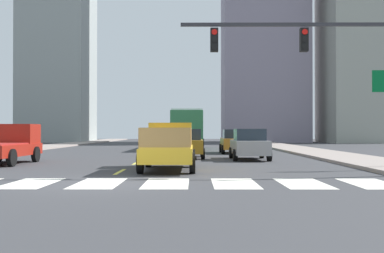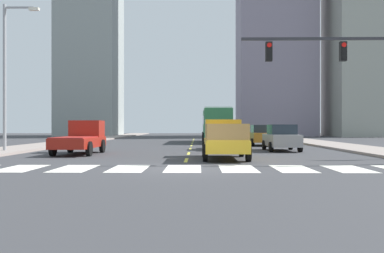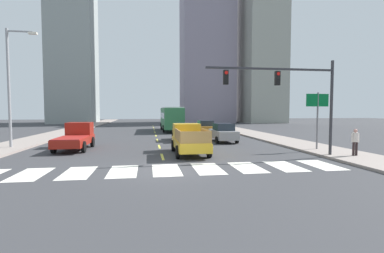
# 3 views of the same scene
# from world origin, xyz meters

# --- Properties ---
(ground_plane) EXTENTS (160.00, 160.00, 0.00)m
(ground_plane) POSITION_xyz_m (0.00, 0.00, 0.00)
(ground_plane) COLOR #39393C
(sidewalk_right) EXTENTS (3.63, 110.00, 0.15)m
(sidewalk_right) POSITION_xyz_m (11.65, 18.00, 0.07)
(sidewalk_right) COLOR gray
(sidewalk_right) RESTS_ON ground
(sidewalk_left) EXTENTS (3.63, 110.00, 0.15)m
(sidewalk_left) POSITION_xyz_m (-11.65, 18.00, 0.07)
(sidewalk_left) COLOR gray
(sidewalk_left) RESTS_ON ground
(crosswalk_stripe_1) EXTENTS (1.35, 2.87, 0.01)m
(crosswalk_stripe_1) POSITION_xyz_m (-6.22, 0.00, 0.00)
(crosswalk_stripe_1) COLOR silver
(crosswalk_stripe_1) RESTS_ON ground
(crosswalk_stripe_2) EXTENTS (1.35, 2.87, 0.01)m
(crosswalk_stripe_2) POSITION_xyz_m (-4.15, 0.00, 0.00)
(crosswalk_stripe_2) COLOR silver
(crosswalk_stripe_2) RESTS_ON ground
(crosswalk_stripe_3) EXTENTS (1.35, 2.87, 0.01)m
(crosswalk_stripe_3) POSITION_xyz_m (-2.07, 0.00, 0.00)
(crosswalk_stripe_3) COLOR silver
(crosswalk_stripe_3) RESTS_ON ground
(crosswalk_stripe_4) EXTENTS (1.35, 2.87, 0.01)m
(crosswalk_stripe_4) POSITION_xyz_m (0.00, 0.00, 0.00)
(crosswalk_stripe_4) COLOR silver
(crosswalk_stripe_4) RESTS_ON ground
(crosswalk_stripe_5) EXTENTS (1.35, 2.87, 0.01)m
(crosswalk_stripe_5) POSITION_xyz_m (2.07, 0.00, 0.00)
(crosswalk_stripe_5) COLOR silver
(crosswalk_stripe_5) RESTS_ON ground
(crosswalk_stripe_6) EXTENTS (1.35, 2.87, 0.01)m
(crosswalk_stripe_6) POSITION_xyz_m (4.15, 0.00, 0.00)
(crosswalk_stripe_6) COLOR silver
(crosswalk_stripe_6) RESTS_ON ground
(crosswalk_stripe_7) EXTENTS (1.35, 2.87, 0.01)m
(crosswalk_stripe_7) POSITION_xyz_m (6.22, 0.00, 0.00)
(crosswalk_stripe_7) COLOR silver
(crosswalk_stripe_7) RESTS_ON ground
(crosswalk_stripe_8) EXTENTS (1.35, 2.87, 0.01)m
(crosswalk_stripe_8) POSITION_xyz_m (8.30, 0.00, 0.00)
(crosswalk_stripe_8) COLOR silver
(crosswalk_stripe_8) RESTS_ON ground
(lane_dash_0) EXTENTS (0.16, 2.40, 0.01)m
(lane_dash_0) POSITION_xyz_m (0.00, 4.00, 0.00)
(lane_dash_0) COLOR #D4C946
(lane_dash_0) RESTS_ON ground
(lane_dash_1) EXTENTS (0.16, 2.40, 0.01)m
(lane_dash_1) POSITION_xyz_m (0.00, 9.00, 0.00)
(lane_dash_1) COLOR #D4C946
(lane_dash_1) RESTS_ON ground
(lane_dash_2) EXTENTS (0.16, 2.40, 0.01)m
(lane_dash_2) POSITION_xyz_m (0.00, 14.00, 0.00)
(lane_dash_2) COLOR #D4C946
(lane_dash_2) RESTS_ON ground
(lane_dash_3) EXTENTS (0.16, 2.40, 0.01)m
(lane_dash_3) POSITION_xyz_m (0.00, 19.00, 0.00)
(lane_dash_3) COLOR #D4C946
(lane_dash_3) RESTS_ON ground
(lane_dash_4) EXTENTS (0.16, 2.40, 0.01)m
(lane_dash_4) POSITION_xyz_m (0.00, 24.00, 0.00)
(lane_dash_4) COLOR #D4C946
(lane_dash_4) RESTS_ON ground
(lane_dash_5) EXTENTS (0.16, 2.40, 0.01)m
(lane_dash_5) POSITION_xyz_m (0.00, 29.00, 0.00)
(lane_dash_5) COLOR #D4C946
(lane_dash_5) RESTS_ON ground
(lane_dash_6) EXTENTS (0.16, 2.40, 0.01)m
(lane_dash_6) POSITION_xyz_m (0.00, 34.00, 0.00)
(lane_dash_6) COLOR #D4C946
(lane_dash_6) RESTS_ON ground
(lane_dash_7) EXTENTS (0.16, 2.40, 0.01)m
(lane_dash_7) POSITION_xyz_m (0.00, 39.00, 0.00)
(lane_dash_7) COLOR #D4C946
(lane_dash_7) RESTS_ON ground
(pickup_stakebed) EXTENTS (2.18, 5.20, 1.96)m
(pickup_stakebed) POSITION_xyz_m (1.87, 5.21, 0.94)
(pickup_stakebed) COLOR gold
(pickup_stakebed) RESTS_ON ground
(pickup_dark) EXTENTS (2.18, 5.20, 1.96)m
(pickup_dark) POSITION_xyz_m (-6.27, 8.61, 0.92)
(pickup_dark) COLOR maroon
(pickup_dark) RESTS_ON ground
(city_bus) EXTENTS (2.72, 10.80, 3.32)m
(city_bus) POSITION_xyz_m (2.34, 25.95, 1.95)
(city_bus) COLOR #2E7243
(city_bus) RESTS_ON ground
(sedan_near_right) EXTENTS (2.02, 4.40, 1.72)m
(sedan_near_right) POSITION_xyz_m (5.99, 11.58, 0.86)
(sedan_near_right) COLOR #959498
(sedan_near_right) RESTS_ON ground
(sedan_mid) EXTENTS (2.02, 4.40, 1.72)m
(sedan_mid) POSITION_xyz_m (5.81, 19.06, 0.86)
(sedan_mid) COLOR #AA6B1F
(sedan_mid) RESTS_ON ground
(sedan_near_left) EXTENTS (2.02, 4.40, 1.72)m
(sedan_near_left) POSITION_xyz_m (2.51, 13.25, 0.86)
(sedan_near_left) COLOR #9B6A18
(sedan_near_left) RESTS_ON ground
(traffic_signal_gantry) EXTENTS (8.09, 0.27, 6.00)m
(traffic_signal_gantry) POSITION_xyz_m (7.90, 2.35, 4.16)
(traffic_signal_gantry) COLOR #2D2D33
(traffic_signal_gantry) RESTS_ON ground
(direction_sign_green) EXTENTS (1.70, 0.12, 4.20)m
(direction_sign_green) POSITION_xyz_m (11.11, 4.86, 3.03)
(direction_sign_green) COLOR slate
(direction_sign_green) RESTS_ON ground
(streetlight_left) EXTENTS (2.20, 0.28, 9.00)m
(streetlight_left) POSITION_xyz_m (-11.01, 9.38, 4.97)
(streetlight_left) COLOR gray
(streetlight_left) RESTS_ON ground
(pedestrian_waiting) EXTENTS (0.53, 0.34, 1.64)m
(pedestrian_waiting) POSITION_xyz_m (11.68, 1.73, 1.12)
(pedestrian_waiting) COLOR #2D2021
(pedestrian_waiting) RESTS_ON sidewalk_right
(tower_tall_centre) EXTENTS (11.98, 9.92, 46.96)m
(tower_tall_centre) POSITION_xyz_m (13.14, 53.55, 23.48)
(tower_tall_centre) COLOR gray
(tower_tall_centre) RESTS_ON ground
(block_mid_left) EXTENTS (9.41, 10.39, 34.88)m
(block_mid_left) POSITION_xyz_m (-17.45, 54.12, 17.44)
(block_mid_left) COLOR gray
(block_mid_left) RESTS_ON ground
(block_mid_right) EXTENTS (8.82, 10.44, 33.67)m
(block_mid_right) POSITION_xyz_m (25.55, 49.93, 16.84)
(block_mid_right) COLOR #989A8F
(block_mid_right) RESTS_ON ground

